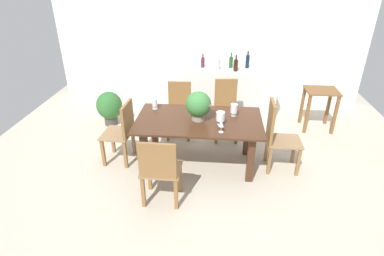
{
  "coord_description": "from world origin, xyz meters",
  "views": [
    {
      "loc": [
        0.26,
        -3.96,
        2.66
      ],
      "look_at": [
        -0.09,
        -0.08,
        0.62
      ],
      "focal_mm": 29.21,
      "sensor_mm": 36.0,
      "label": 1
    }
  ],
  "objects": [
    {
      "name": "wine_glass",
      "position": [
        0.31,
        -0.38,
        0.85
      ],
      "size": [
        0.07,
        0.07,
        0.16
      ],
      "color": "silver",
      "rests_on": "dining_table"
    },
    {
      "name": "chair_near_left",
      "position": [
        -0.4,
        -0.96,
        0.52
      ],
      "size": [
        0.48,
        0.42,
        0.92
      ],
      "rotation": [
        0.0,
        0.0,
        3.13
      ],
      "color": "brown",
      "rests_on": "ground"
    },
    {
      "name": "crystal_vase_left",
      "position": [
        0.3,
        -0.17,
        0.86
      ],
      "size": [
        0.12,
        0.12,
        0.19
      ],
      "color": "silver",
      "rests_on": "dining_table"
    },
    {
      "name": "wine_bottle_clear",
      "position": [
        0.55,
        1.62,
        1.05
      ],
      "size": [
        0.08,
        0.08,
        0.29
      ],
      "color": "black",
      "rests_on": "kitchen_counter"
    },
    {
      "name": "chair_head_end",
      "position": [
        -1.12,
        -0.04,
        0.53
      ],
      "size": [
        0.43,
        0.48,
        0.95
      ],
      "rotation": [
        0.0,
        0.0,
        -1.62
      ],
      "color": "brown",
      "rests_on": "ground"
    },
    {
      "name": "crystal_vase_center_near",
      "position": [
        -0.68,
        0.27,
        0.83
      ],
      "size": [
        0.08,
        0.08,
        0.16
      ],
      "color": "silver",
      "rests_on": "dining_table"
    },
    {
      "name": "side_table",
      "position": [
        2.04,
        1.32,
        0.53
      ],
      "size": [
        0.55,
        0.48,
        0.74
      ],
      "color": "brown",
      "rests_on": "ground"
    },
    {
      "name": "chair_foot_end",
      "position": [
        1.1,
        -0.04,
        0.56
      ],
      "size": [
        0.47,
        0.42,
        1.04
      ],
      "rotation": [
        0.0,
        0.0,
        1.56
      ],
      "color": "brown",
      "rests_on": "ground"
    },
    {
      "name": "chair_far_right",
      "position": [
        0.39,
        0.9,
        0.54
      ],
      "size": [
        0.44,
        0.49,
        0.99
      ],
      "rotation": [
        0.0,
        0.0,
        0.09
      ],
      "color": "brown",
      "rests_on": "ground"
    },
    {
      "name": "crystal_vase_right",
      "position": [
        0.49,
        0.13,
        0.84
      ],
      "size": [
        0.1,
        0.1,
        0.18
      ],
      "color": "silver",
      "rests_on": "dining_table"
    },
    {
      "name": "wine_bottle_dark",
      "position": [
        0.23,
        1.65,
        1.05
      ],
      "size": [
        0.07,
        0.07,
        0.28
      ],
      "color": "#B2BFB7",
      "rests_on": "kitchen_counter"
    },
    {
      "name": "kitchen_counter",
      "position": [
        0.45,
        1.75,
        0.47
      ],
      "size": [
        1.74,
        0.55,
        0.94
      ],
      "primitive_type": "cube",
      "color": "silver",
      "rests_on": "ground"
    },
    {
      "name": "back_wall",
      "position": [
        0.0,
        2.6,
        1.3
      ],
      "size": [
        6.4,
        0.1,
        2.6
      ],
      "primitive_type": "cube",
      "color": "white",
      "rests_on": "ground"
    },
    {
      "name": "chair_far_left",
      "position": [
        -0.4,
        0.88,
        0.52
      ],
      "size": [
        0.44,
        0.42,
        0.93
      ],
      "rotation": [
        0.0,
        0.0,
        0.03
      ],
      "color": "brown",
      "rests_on": "ground"
    },
    {
      "name": "potted_plant_floor",
      "position": [
        -1.73,
        1.13,
        0.35
      ],
      "size": [
        0.47,
        0.47,
        0.64
      ],
      "color": "#423D38",
      "rests_on": "ground"
    },
    {
      "name": "wine_bottle_tall",
      "position": [
        0.46,
        1.82,
        1.05
      ],
      "size": [
        0.07,
        0.07,
        0.28
      ],
      "color": "#194C1E",
      "rests_on": "kitchen_counter"
    },
    {
      "name": "wine_bottle_green",
      "position": [
        0.77,
        1.84,
        1.07
      ],
      "size": [
        0.07,
        0.07,
        0.31
      ],
      "color": "#0F1E38",
      "rests_on": "kitchen_counter"
    },
    {
      "name": "ground_plane",
      "position": [
        0.0,
        0.0,
        0.0
      ],
      "size": [
        7.04,
        7.04,
        0.0
      ],
      "primitive_type": "plane",
      "color": "#BCB29E"
    },
    {
      "name": "wine_bottle_amber",
      "position": [
        -0.06,
        1.8,
        1.04
      ],
      "size": [
        0.07,
        0.07,
        0.26
      ],
      "color": "#511E28",
      "rests_on": "kitchen_counter"
    },
    {
      "name": "dining_table",
      "position": [
        0.0,
        -0.04,
        0.61
      ],
      "size": [
        1.77,
        1.01,
        0.74
      ],
      "color": "#422616",
      "rests_on": "ground"
    },
    {
      "name": "flower_centerpiece",
      "position": [
        -0.01,
        -0.04,
        0.96
      ],
      "size": [
        0.35,
        0.35,
        0.41
      ],
      "color": "gray",
      "rests_on": "dining_table"
    }
  ]
}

